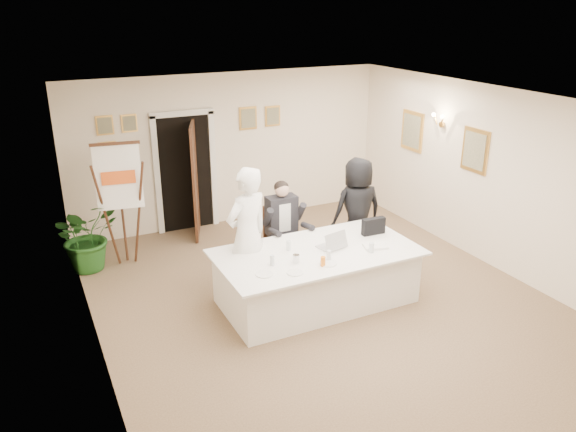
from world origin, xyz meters
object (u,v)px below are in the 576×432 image
at_px(potted_palm, 86,236).
at_px(paper_stack, 375,246).
at_px(seated_man, 283,226).
at_px(standing_woman, 357,210).
at_px(steel_jug, 296,259).
at_px(standing_man, 247,235).
at_px(oj_glass, 323,261).
at_px(laptop_bag, 373,226).
at_px(flip_chart, 122,211).
at_px(conference_table, 316,276).
at_px(laptop, 331,237).

height_order(potted_palm, paper_stack, potted_palm).
distance_m(seated_man, potted_palm, 3.07).
relative_size(standing_woman, potted_palm, 1.53).
xyz_separation_m(seated_man, standing_woman, (1.25, -0.14, 0.12)).
relative_size(standing_woman, steel_jug, 15.48).
distance_m(standing_man, oj_glass, 1.16).
xyz_separation_m(paper_stack, oj_glass, (-0.94, -0.20, 0.05)).
bearing_deg(laptop_bag, flip_chart, 147.61).
bearing_deg(paper_stack, conference_table, 163.11).
bearing_deg(potted_palm, oj_glass, -48.94).
height_order(flip_chart, standing_man, flip_chart).
relative_size(paper_stack, oj_glass, 2.45).
height_order(oj_glass, steel_jug, oj_glass).
bearing_deg(paper_stack, laptop, 152.21).
xyz_separation_m(standing_man, laptop_bag, (1.84, -0.33, -0.07)).
distance_m(flip_chart, laptop, 3.36).
distance_m(flip_chart, steel_jug, 3.11).
distance_m(seated_man, standing_woman, 1.26).
relative_size(potted_palm, laptop_bag, 3.14).
height_order(flip_chart, potted_palm, flip_chart).
xyz_separation_m(standing_man, paper_stack, (1.60, -0.74, -0.18)).
distance_m(laptop_bag, steel_jug, 1.49).
bearing_deg(potted_palm, standing_man, -46.47).
bearing_deg(conference_table, potted_palm, 137.30).
distance_m(standing_man, laptop_bag, 1.88).
xyz_separation_m(conference_table, steel_jug, (-0.41, -0.19, 0.44)).
xyz_separation_m(potted_palm, oj_glass, (2.56, -2.94, 0.28)).
bearing_deg(standing_woman, flip_chart, -17.29).
relative_size(standing_man, paper_stack, 6.10).
xyz_separation_m(seated_man, oj_glass, (-0.16, -1.54, 0.10)).
height_order(standing_man, oj_glass, standing_man).
relative_size(flip_chart, potted_palm, 1.78).
relative_size(conference_table, laptop_bag, 7.83).
bearing_deg(standing_man, standing_woman, 172.05).
xyz_separation_m(flip_chart, laptop, (2.40, -2.35, 0.00)).
bearing_deg(standing_man, laptop, 136.32).
xyz_separation_m(standing_man, standing_woman, (2.07, 0.46, -0.12)).
height_order(laptop, steel_jug, laptop).
distance_m(flip_chart, potted_palm, 0.68).
xyz_separation_m(standing_man, potted_palm, (-1.90, 2.00, -0.41)).
height_order(seated_man, laptop_bag, seated_man).
bearing_deg(laptop, steel_jug, -172.73).
relative_size(laptop_bag, paper_stack, 1.11).
xyz_separation_m(standing_woman, steel_jug, (-1.68, -1.15, -0.02)).
bearing_deg(paper_stack, standing_man, 155.12).
bearing_deg(steel_jug, paper_stack, -2.29).
relative_size(laptop_bag, steel_jug, 3.22).
bearing_deg(laptop, standing_man, 144.37).
xyz_separation_m(flip_chart, paper_stack, (2.94, -2.63, -0.12)).
bearing_deg(steel_jug, potted_palm, 130.45).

